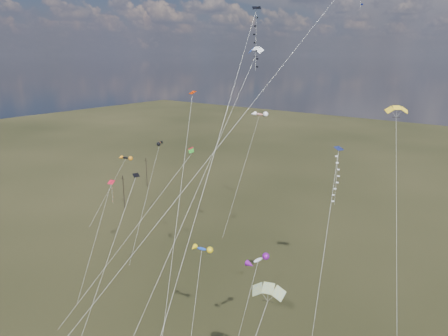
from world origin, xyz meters
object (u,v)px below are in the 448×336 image
Objects in this scene: utility_pole_far at (146,172)px; parafoil_yellow at (397,109)px; novelty_black_orange at (125,158)px; utility_pole_near at (124,192)px; diamond_black_high at (248,65)px.

utility_pole_far is 0.28× the size of parafoil_yellow.
novelty_black_orange is (14.08, -17.68, 9.66)m from utility_pole_far.
utility_pole_near is 64.02m from parafoil_yellow.
utility_pole_far is at bearing 147.79° from diamond_black_high.
parafoil_yellow is (10.73, 13.45, -4.80)m from diamond_black_high.
diamond_black_high is 17.87m from parafoil_yellow.
diamond_black_high is at bearing -23.91° from utility_pole_near.
parafoil_yellow reaches higher than utility_pole_near.
diamond_black_high is (56.00, -35.28, 29.05)m from utility_pole_far.
diamond_black_high is at bearing -128.59° from parafoil_yellow.
diamond_black_high is at bearing -32.21° from utility_pole_far.
diamond_black_high is at bearing -22.77° from novelty_black_orange.
parafoil_yellow is at bearing -7.59° from utility_pole_near.
utility_pole_near is 0.28× the size of parafoil_yellow.
novelty_black_orange is at bearing -31.20° from utility_pole_near.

